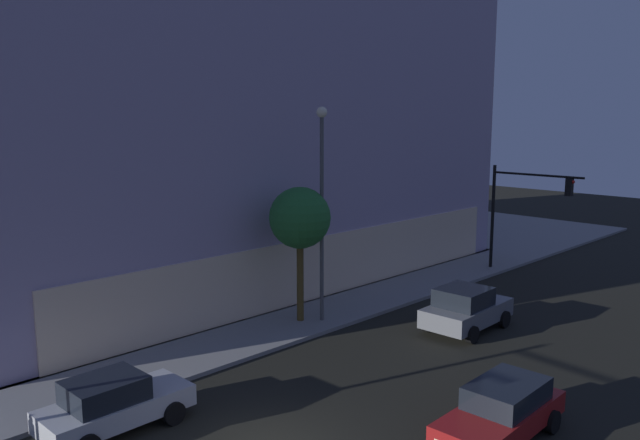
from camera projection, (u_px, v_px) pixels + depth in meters
modern_building at (196, 99)px, 35.58m from camera, size 29.90×20.47×19.12m
traffic_light_far_corner at (521, 201)px, 34.09m from camera, size 0.32×5.02×5.73m
street_lamp_sidewalk at (322, 191)px, 25.74m from camera, size 0.44×0.44×8.78m
sidewalk_tree at (300, 219)px, 25.91m from camera, size 2.52×2.52×5.59m
car_silver at (113, 403)px, 17.51m from camera, size 4.14×2.02×1.58m
car_red at (502, 411)px, 17.07m from camera, size 4.46×2.04×1.53m
car_grey at (466, 309)px, 25.70m from camera, size 4.20×2.34×1.79m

